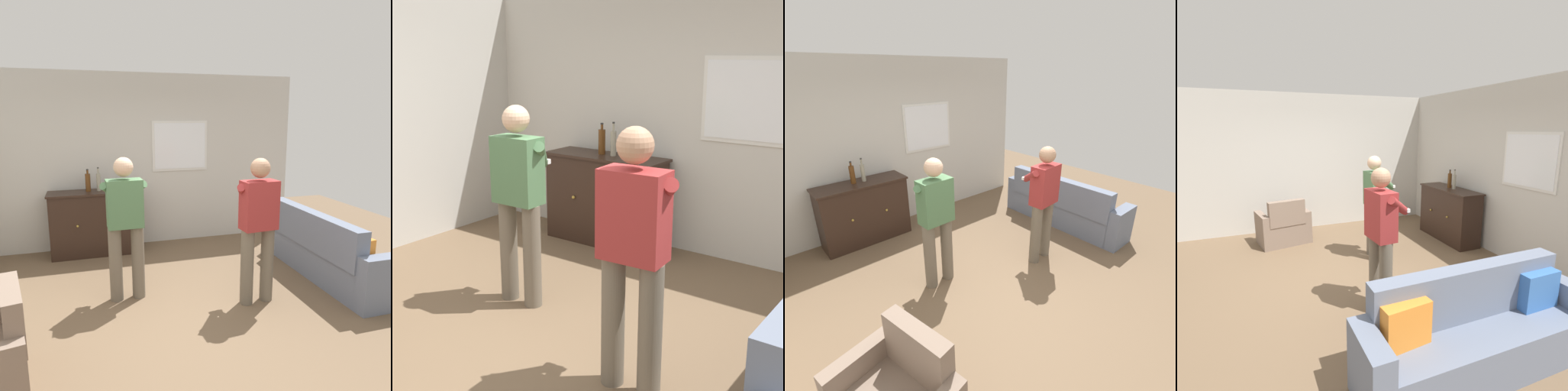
% 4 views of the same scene
% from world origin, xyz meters
% --- Properties ---
extents(ground, '(10.40, 10.40, 0.00)m').
position_xyz_m(ground, '(0.00, 0.00, 0.00)').
color(ground, brown).
extents(wall_back_with_window, '(5.20, 0.15, 2.80)m').
position_xyz_m(wall_back_with_window, '(0.01, 2.66, 1.41)').
color(wall_back_with_window, beige).
rests_on(wall_back_with_window, ground).
extents(wall_side_left, '(0.12, 5.20, 2.80)m').
position_xyz_m(wall_side_left, '(-2.66, 0.00, 1.40)').
color(wall_side_left, beige).
rests_on(wall_side_left, ground).
extents(couch, '(0.57, 2.25, 0.90)m').
position_xyz_m(couch, '(2.00, 0.55, 0.34)').
color(couch, slate).
rests_on(couch, ground).
extents(armchair, '(0.80, 0.99, 0.85)m').
position_xyz_m(armchair, '(-1.82, -0.67, 0.29)').
color(armchair, '#7F6B5B').
rests_on(armchair, ground).
extents(sideboard_cabinet, '(1.37, 0.49, 0.99)m').
position_xyz_m(sideboard_cabinet, '(-0.86, 2.30, 0.50)').
color(sideboard_cabinet, black).
rests_on(sideboard_cabinet, ground).
extents(bottle_wine_green, '(0.08, 0.08, 0.34)m').
position_xyz_m(bottle_wine_green, '(-0.94, 2.34, 1.14)').
color(bottle_wine_green, '#593314').
rests_on(bottle_wine_green, sideboard_cabinet).
extents(bottle_liquor_amber, '(0.06, 0.06, 0.37)m').
position_xyz_m(bottle_liquor_amber, '(-0.78, 2.33, 1.14)').
color(bottle_liquor_amber, gray).
rests_on(bottle_liquor_amber, sideboard_cabinet).
extents(person_standing_left, '(0.56, 0.48, 1.68)m').
position_xyz_m(person_standing_left, '(-0.58, 0.64, 0.94)').
color(person_standing_left, '#6B6051').
rests_on(person_standing_left, ground).
extents(person_standing_right, '(0.56, 0.49, 1.68)m').
position_xyz_m(person_standing_right, '(0.84, 0.13, 0.94)').
color(person_standing_right, '#6B6051').
rests_on(person_standing_right, ground).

